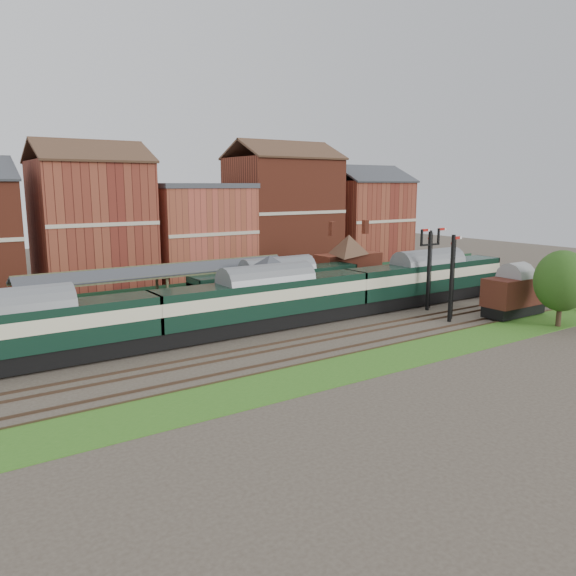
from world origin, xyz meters
TOP-DOWN VIEW (x-y plane):
  - ground at (0.00, 0.00)m, footprint 160.00×160.00m
  - grass_back at (0.00, 16.00)m, footprint 90.00×4.50m
  - grass_front at (0.00, -12.00)m, footprint 90.00×5.00m
  - fence at (0.00, 18.00)m, footprint 90.00×0.12m
  - platform at (-5.00, 9.75)m, footprint 55.00×3.40m
  - signal_box at (-3.00, 3.25)m, footprint 5.40×5.40m
  - brick_hut at (5.00, 3.25)m, footprint 3.20×2.64m
  - station_building at (12.00, 9.75)m, footprint 8.10×8.10m
  - canopy at (-11.00, 9.75)m, footprint 26.00×3.89m
  - semaphore_bracket at (12.04, -2.50)m, footprint 3.60×0.25m
  - semaphore_siding at (10.02, -7.00)m, footprint 1.23×0.25m
  - town_backdrop at (-0.18, 25.00)m, footprint 69.00×10.00m
  - dmu_train at (-5.42, 0.00)m, footprint 60.37×3.17m
  - platform_railcar at (-0.05, 6.50)m, footprint 18.60×2.93m
  - goods_van_a at (16.74, -9.00)m, footprint 6.60×2.86m
  - goods_van_b at (26.77, -9.00)m, footprint 5.57×2.41m
  - tree_far at (16.46, -13.68)m, footprint 4.68×4.68m

SIDE VIEW (x-z plane):
  - ground at x=0.00m, z-range 0.00..0.00m
  - grass_back at x=0.00m, z-range 0.00..0.06m
  - grass_front at x=0.00m, z-range 0.00..0.06m
  - platform at x=-5.00m, z-range 0.00..1.00m
  - fence at x=0.00m, z-range 0.00..1.50m
  - brick_hut at x=5.00m, z-range -0.28..2.67m
  - goods_van_b at x=26.77m, z-range 0.24..3.62m
  - goods_van_a at x=16.74m, z-range 0.26..4.26m
  - platform_railcar at x=-0.05m, z-range 0.36..4.64m
  - dmu_train at x=-5.42m, z-range 0.37..5.01m
  - signal_box at x=-3.00m, z-range 0.19..6.19m
  - station_building at x=12.00m, z-range 1.01..6.91m
  - tree_far at x=16.46m, z-range 0.71..7.54m
  - semaphore_siding at x=10.02m, z-range 0.16..8.16m
  - canopy at x=-11.00m, z-range 2.54..6.62m
  - semaphore_bracket at x=12.04m, z-range 0.54..8.72m
  - town_backdrop at x=-0.18m, z-range -1.00..15.00m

